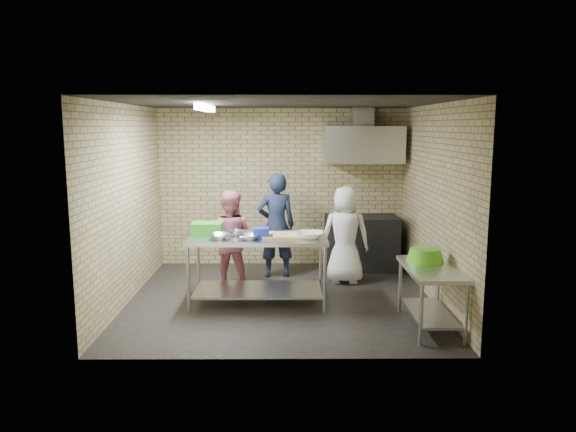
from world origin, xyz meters
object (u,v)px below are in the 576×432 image
object	(u,v)px
bottle_red	(364,148)
bottle_green	(388,149)
side_counter	(430,297)
green_crate	(207,229)
man_navy	(276,225)
blue_tub	(261,233)
woman_pink	(230,239)
woman_white	(345,235)
green_basin	(425,255)
prep_table	(258,270)
stove	(361,243)

from	to	relation	value
bottle_red	bottle_green	bearing A→B (deg)	0.00
side_counter	bottle_green	xyz separation A→B (m)	(0.00, 2.99, 1.64)
green_crate	man_navy	world-z (taller)	man_navy
blue_tub	bottle_red	bearing A→B (deg)	52.07
green_crate	woman_pink	xyz separation A→B (m)	(0.24, 0.62, -0.28)
side_counter	man_navy	distance (m)	2.99
blue_tub	woman_pink	world-z (taller)	woman_pink
side_counter	woman_white	size ratio (longest dim) A/B	0.80
green_basin	woman_pink	distance (m)	2.94
prep_table	green_basin	distance (m)	2.24
blue_tub	green_basin	size ratio (longest dim) A/B	0.45
green_basin	woman_pink	world-z (taller)	woman_pink
side_counter	man_navy	size ratio (longest dim) A/B	0.72
prep_table	bottle_green	xyz separation A→B (m)	(2.11, 2.03, 1.55)
stove	green_basin	world-z (taller)	green_basin
side_counter	woman_pink	size ratio (longest dim) A/B	0.82
prep_table	woman_white	world-z (taller)	woman_white
blue_tub	green_basin	world-z (taller)	blue_tub
bottle_red	man_navy	world-z (taller)	bottle_red
side_counter	blue_tub	xyz separation A→B (m)	(-2.06, 0.86, 0.62)
side_counter	blue_tub	size ratio (longest dim) A/B	5.80
stove	man_navy	xyz separation A→B (m)	(-1.43, -0.47, 0.39)
stove	bottle_red	world-z (taller)	bottle_red
bottle_green	green_crate	bearing A→B (deg)	-145.77
stove	bottle_green	distance (m)	1.65
prep_table	green_crate	distance (m)	0.90
green_basin	woman_white	bearing A→B (deg)	115.29
man_navy	bottle_green	bearing A→B (deg)	-168.41
prep_table	woman_white	size ratio (longest dim) A/B	1.24
green_crate	green_basin	world-z (taller)	green_crate
stove	man_navy	size ratio (longest dim) A/B	0.72
stove	blue_tub	world-z (taller)	blue_tub
bottle_green	man_navy	distance (m)	2.33
bottle_green	side_counter	bearing A→B (deg)	-90.00
stove	green_crate	xyz separation A→B (m)	(-2.36, -1.67, 0.56)
man_navy	woman_white	size ratio (longest dim) A/B	1.11
stove	green_basin	distance (m)	2.57
bottle_red	woman_pink	xyz separation A→B (m)	(-2.17, -1.29, -1.30)
green_crate	blue_tub	distance (m)	0.78
green_basin	woman_pink	size ratio (longest dim) A/B	0.31
green_crate	woman_pink	size ratio (longest dim) A/B	0.28
prep_table	bottle_red	distance (m)	3.08
stove	bottle_red	xyz separation A→B (m)	(0.05, 0.24, 1.58)
stove	man_navy	bearing A→B (deg)	-161.83
green_basin	man_navy	distance (m)	2.75
stove	bottle_green	world-z (taller)	bottle_green
stove	man_navy	distance (m)	1.55
blue_tub	man_navy	distance (m)	1.44
blue_tub	man_navy	xyz separation A→B (m)	(0.18, 1.42, -0.16)
stove	woman_white	distance (m)	0.94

